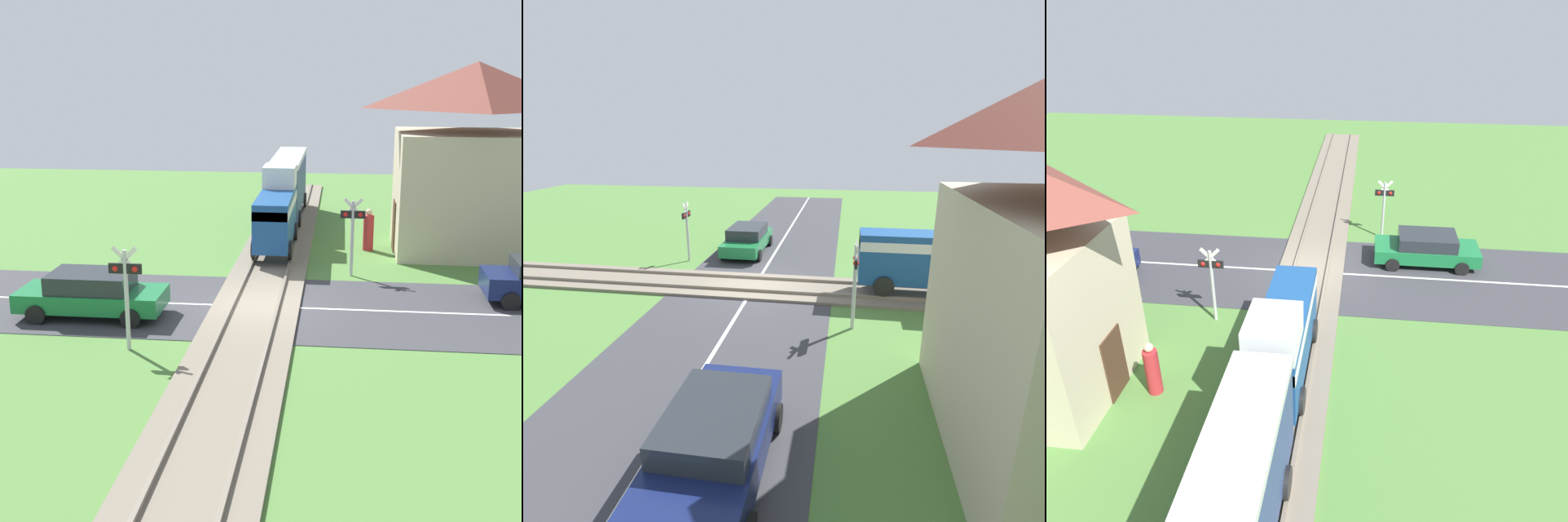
% 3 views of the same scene
% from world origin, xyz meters
% --- Properties ---
extents(ground_plane, '(60.00, 60.00, 0.00)m').
position_xyz_m(ground_plane, '(0.00, 0.00, 0.00)').
color(ground_plane, '#4C7A38').
extents(road_surface, '(48.00, 6.40, 0.02)m').
position_xyz_m(road_surface, '(0.00, 0.00, 0.01)').
color(road_surface, '#38383D').
rests_on(road_surface, ground_plane).
extents(track_bed, '(2.80, 48.00, 0.24)m').
position_xyz_m(track_bed, '(0.00, 0.00, 0.07)').
color(track_bed, '#756B5B').
rests_on(track_bed, ground_plane).
extents(train, '(1.58, 13.12, 3.18)m').
position_xyz_m(train, '(0.00, 10.88, 1.87)').
color(train, navy).
rests_on(train, track_bed).
extents(car_near_crossing, '(4.48, 2.01, 1.42)m').
position_xyz_m(car_near_crossing, '(-4.94, -1.44, 0.75)').
color(car_near_crossing, '#197038').
rests_on(car_near_crossing, ground_plane).
extents(crossing_signal_west_approach, '(0.90, 0.18, 2.92)m').
position_xyz_m(crossing_signal_west_approach, '(-3.06, -3.96, 1.88)').
color(crossing_signal_west_approach, '#B7B7B7').
rests_on(crossing_signal_west_approach, ground_plane).
extents(crossing_signal_east_approach, '(0.90, 0.18, 2.92)m').
position_xyz_m(crossing_signal_east_approach, '(3.06, 3.96, 1.88)').
color(crossing_signal_east_approach, '#B7B7B7').
rests_on(crossing_signal_east_approach, ground_plane).
extents(station_building, '(6.37, 4.88, 7.67)m').
position_xyz_m(station_building, '(7.81, 8.03, 3.76)').
color(station_building, '#C6B793').
rests_on(station_building, ground_plane).
extents(pedestrian_by_station, '(0.44, 0.44, 1.76)m').
position_xyz_m(pedestrian_by_station, '(3.79, 7.90, 0.80)').
color(pedestrian_by_station, '#B2282D').
rests_on(pedestrian_by_station, ground_plane).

